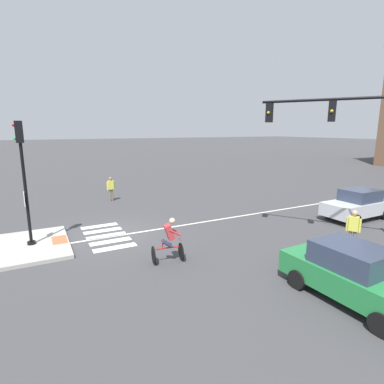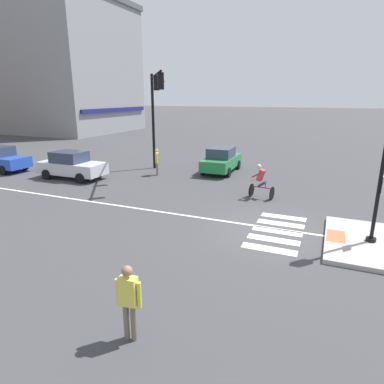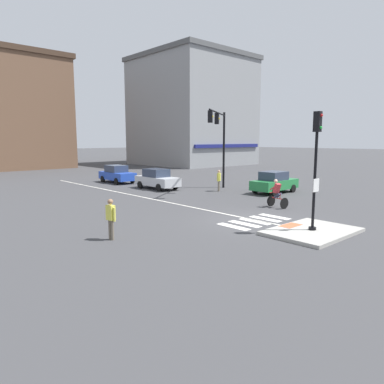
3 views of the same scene
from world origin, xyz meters
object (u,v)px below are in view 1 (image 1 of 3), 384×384
at_px(signal_pole, 23,172).
at_px(pedestrian_waiting_far_side, 353,227).
at_px(car_green_cross_right, 353,274).
at_px(pedestrian_at_curb_left, 111,187).
at_px(cyclist, 169,239).
at_px(car_silver_eastbound_far, 358,204).
at_px(traffic_light_mast, 369,141).

xyz_separation_m(signal_pole, pedestrian_waiting_far_side, (6.34, 11.59, -2.18)).
bearing_deg(car_green_cross_right, pedestrian_at_curb_left, -168.52).
bearing_deg(cyclist, signal_pole, -130.87).
bearing_deg(pedestrian_waiting_far_side, signal_pole, -118.69).
bearing_deg(signal_pole, car_silver_eastbound_far, 77.31).
height_order(signal_pole, cyclist, signal_pole).
bearing_deg(car_green_cross_right, traffic_light_mast, 122.54).
distance_m(car_silver_eastbound_far, car_green_cross_right, 9.39).
bearing_deg(car_green_cross_right, pedestrian_waiting_far_side, 125.11).
distance_m(signal_pole, car_green_cross_right, 12.19).
distance_m(car_green_cross_right, pedestrian_at_curb_left, 16.06).
relative_size(cyclist, pedestrian_at_curb_left, 1.01).
distance_m(pedestrian_at_curb_left, pedestrian_waiting_far_side, 14.87).
xyz_separation_m(signal_pole, traffic_light_mast, (6.50, 11.69, 1.25)).
bearing_deg(car_silver_eastbound_far, car_green_cross_right, -56.48).
xyz_separation_m(car_silver_eastbound_far, cyclist, (0.34, -11.41, 0.06)).
distance_m(signal_pole, traffic_light_mast, 13.44).
bearing_deg(traffic_light_mast, cyclist, -109.78).
bearing_deg(car_silver_eastbound_far, traffic_light_mast, -55.68).
bearing_deg(pedestrian_at_curb_left, traffic_light_mast, 26.66).
height_order(signal_pole, traffic_light_mast, traffic_light_mast).
bearing_deg(car_silver_eastbound_far, pedestrian_waiting_far_side, -57.78).
xyz_separation_m(car_green_cross_right, pedestrian_at_curb_left, (-15.73, -3.19, 0.17)).
relative_size(traffic_light_mast, pedestrian_at_curb_left, 3.73).
bearing_deg(car_silver_eastbound_far, signal_pole, -102.69).
bearing_deg(pedestrian_at_curb_left, pedestrian_waiting_far_side, 26.58).
bearing_deg(traffic_light_mast, car_silver_eastbound_far, 124.32).
relative_size(signal_pole, car_green_cross_right, 1.21).
relative_size(traffic_light_mast, car_green_cross_right, 1.50).
distance_m(signal_pole, cyclist, 6.43).
height_order(signal_pole, car_green_cross_right, signal_pole).
distance_m(car_silver_eastbound_far, pedestrian_at_curb_left, 15.26).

